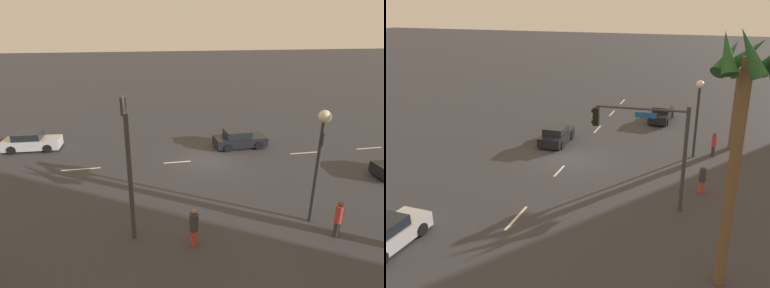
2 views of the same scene
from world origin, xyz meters
TOP-DOWN VIEW (x-y plane):
  - ground_plane at (0.00, 0.00)m, footprint 220.00×220.00m
  - lane_stripe_1 at (-12.91, 0.00)m, footprint 2.18×0.14m
  - lane_stripe_2 at (-7.39, 0.00)m, footprint 2.19×0.14m
  - lane_stripe_3 at (2.25, 0.00)m, footprint 1.92×0.14m
  - lane_stripe_4 at (8.73, 0.00)m, footprint 2.55×0.14m
  - car_0 at (-2.97, -2.14)m, footprint 4.05×1.94m
  - car_2 at (12.89, -4.44)m, footprint 4.18×1.91m
  - traffic_signal at (5.40, 6.29)m, footprint 0.50×5.05m
  - streetlamp at (-3.13, 8.30)m, footprint 0.56×0.56m
  - pedestrian_0 at (-3.63, 9.64)m, footprint 0.40×0.40m
  - pedestrian_1 at (2.77, 9.05)m, footprint 0.53×0.53m

SIDE VIEW (x-z plane):
  - ground_plane at x=0.00m, z-range 0.00..0.00m
  - lane_stripe_1 at x=-12.91m, z-range 0.00..0.01m
  - lane_stripe_2 at x=-7.39m, z-range 0.00..0.01m
  - lane_stripe_3 at x=2.25m, z-range 0.00..0.01m
  - lane_stripe_4 at x=8.73m, z-range 0.00..0.01m
  - car_0 at x=-2.97m, z-range -0.05..1.33m
  - car_2 at x=12.89m, z-range -0.05..1.34m
  - pedestrian_1 at x=2.77m, z-range 0.04..1.80m
  - pedestrian_0 at x=-3.63m, z-range 0.06..1.85m
  - traffic_signal at x=5.40m, z-range 1.05..6.80m
  - streetlamp at x=-3.13m, z-range 1.17..6.72m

